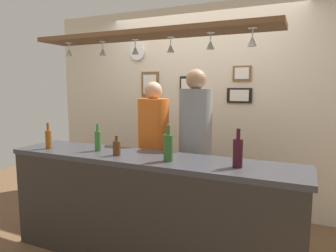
{
  "coord_description": "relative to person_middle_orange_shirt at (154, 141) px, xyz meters",
  "views": [
    {
      "loc": [
        1.24,
        -2.64,
        1.58
      ],
      "look_at": [
        0.0,
        0.1,
        1.18
      ],
      "focal_mm": 32.2,
      "sensor_mm": 36.0,
      "label": 1
    }
  ],
  "objects": [
    {
      "name": "bottle_champagne_green",
      "position": [
        0.49,
        -0.7,
        0.1
      ],
      "size": [
        0.08,
        0.08,
        0.3
      ],
      "color": "#2D5623",
      "rests_on": "bar_counter"
    },
    {
      "name": "person_right_grey_shirt",
      "position": [
        0.49,
        0.0,
        0.08
      ],
      "size": [
        0.34,
        0.34,
        1.75
      ],
      "color": "#2D334C",
      "rests_on": "ground_plane"
    },
    {
      "name": "back_wall",
      "position": [
        0.25,
        0.83,
        0.32
      ],
      "size": [
        4.4,
        0.06,
        2.6
      ],
      "primitive_type": "cube",
      "color": "beige",
      "rests_on": "ground_plane"
    },
    {
      "name": "picture_frame_caricature",
      "position": [
        -0.45,
        0.78,
        0.63
      ],
      "size": [
        0.26,
        0.02,
        0.34
      ],
      "color": "brown",
      "rests_on": "back_wall"
    },
    {
      "name": "bottle_wine_dark_red",
      "position": [
        1.06,
        -0.66,
        0.1
      ],
      "size": [
        0.08,
        0.08,
        0.3
      ],
      "color": "#380F19",
      "rests_on": "bar_counter"
    },
    {
      "name": "overhead_glass_rack",
      "position": [
        0.25,
        -0.57,
        1.04
      ],
      "size": [
        2.2,
        0.36,
        0.04
      ],
      "primitive_type": "cube",
      "color": "brown"
    },
    {
      "name": "hanging_wineglass_center_left",
      "position": [
        0.08,
        -0.51,
        0.93
      ],
      "size": [
        0.07,
        0.07,
        0.13
      ],
      "color": "silver",
      "rests_on": "overhead_glass_rack"
    },
    {
      "name": "picture_frame_crest",
      "position": [
        0.08,
        0.78,
        0.6
      ],
      "size": [
        0.18,
        0.02,
        0.26
      ],
      "color": "black",
      "rests_on": "back_wall"
    },
    {
      "name": "bottle_beer_brown_stubby",
      "position": [
        -0.01,
        -0.7,
        0.06
      ],
      "size": [
        0.07,
        0.07,
        0.18
      ],
      "color": "#512D14",
      "rests_on": "bar_counter"
    },
    {
      "name": "hanging_wineglass_right",
      "position": [
        1.13,
        -0.63,
        0.93
      ],
      "size": [
        0.07,
        0.07,
        0.13
      ],
      "color": "silver",
      "rests_on": "overhead_glass_rack"
    },
    {
      "name": "bar_counter",
      "position": [
        0.25,
        -0.77,
        -0.32
      ],
      "size": [
        2.7,
        0.55,
        0.97
      ],
      "color": "#38383D",
      "rests_on": "ground_plane"
    },
    {
      "name": "picture_frame_lower_pair",
      "position": [
        0.77,
        0.78,
        0.49
      ],
      "size": [
        0.3,
        0.02,
        0.18
      ],
      "color": "black",
      "rests_on": "back_wall"
    },
    {
      "name": "bottle_beer_amber_tall",
      "position": [
        -0.79,
        -0.73,
        0.09
      ],
      "size": [
        0.06,
        0.06,
        0.26
      ],
      "color": "brown",
      "rests_on": "bar_counter"
    },
    {
      "name": "ground_plane",
      "position": [
        0.25,
        -0.27,
        -0.98
      ],
      "size": [
        8.0,
        8.0,
        0.0
      ],
      "primitive_type": "plane",
      "color": "brown"
    },
    {
      "name": "picture_frame_upper_small",
      "position": [
        0.79,
        0.78,
        0.75
      ],
      "size": [
        0.22,
        0.02,
        0.18
      ],
      "color": "brown",
      "rests_on": "back_wall"
    },
    {
      "name": "wall_clock",
      "position": [
        -0.64,
        0.78,
        1.07
      ],
      "size": [
        0.22,
        0.03,
        0.22
      ],
      "primitive_type": "cylinder",
      "rotation": [
        1.57,
        0.0,
        0.0
      ],
      "color": "white",
      "rests_on": "back_wall"
    },
    {
      "name": "bottle_beer_green_import",
      "position": [
        -0.29,
        -0.61,
        0.09
      ],
      "size": [
        0.06,
        0.06,
        0.26
      ],
      "color": "#336B2D",
      "rests_on": "bar_counter"
    },
    {
      "name": "hanging_wineglass_center",
      "position": [
        0.43,
        -0.51,
        0.93
      ],
      "size": [
        0.07,
        0.07,
        0.13
      ],
      "color": "silver",
      "rests_on": "overhead_glass_rack"
    },
    {
      "name": "hanging_wineglass_center_right",
      "position": [
        0.8,
        -0.56,
        0.93
      ],
      "size": [
        0.07,
        0.07,
        0.13
      ],
      "color": "silver",
      "rests_on": "overhead_glass_rack"
    },
    {
      "name": "person_middle_orange_shirt",
      "position": [
        0.0,
        0.0,
        0.0
      ],
      "size": [
        0.34,
        0.34,
        1.63
      ],
      "color": "#2D334C",
      "rests_on": "ground_plane"
    },
    {
      "name": "hanging_wineglass_far_left",
      "position": [
        -0.61,
        -0.59,
        0.93
      ],
      "size": [
        0.07,
        0.07,
        0.13
      ],
      "color": "silver",
      "rests_on": "overhead_glass_rack"
    },
    {
      "name": "hanging_wineglass_left",
      "position": [
        -0.26,
        -0.52,
        0.93
      ],
      "size": [
        0.07,
        0.07,
        0.13
      ],
      "color": "silver",
      "rests_on": "overhead_glass_rack"
    }
  ]
}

